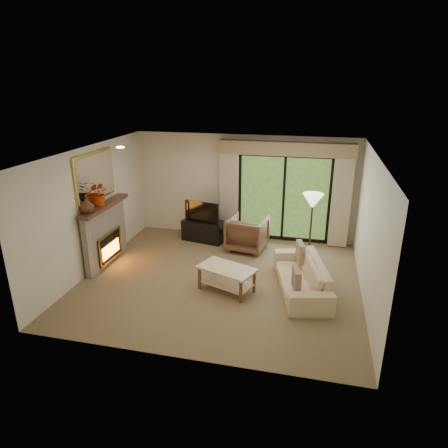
% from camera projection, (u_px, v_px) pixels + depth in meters
% --- Properties ---
extents(floor, '(5.50, 5.50, 0.00)m').
position_uv_depth(floor, '(221.00, 279.00, 8.15)').
color(floor, olive).
rests_on(floor, ground).
extents(ceiling, '(5.50, 5.50, 0.00)m').
position_uv_depth(ceiling, '(220.00, 152.00, 7.25)').
color(ceiling, silver).
rests_on(ceiling, ground).
extents(wall_back, '(5.00, 0.00, 5.00)m').
position_uv_depth(wall_back, '(244.00, 187.00, 9.98)').
color(wall_back, beige).
rests_on(wall_back, ground).
extents(wall_front, '(5.00, 0.00, 5.00)m').
position_uv_depth(wall_front, '(177.00, 279.00, 5.41)').
color(wall_front, beige).
rests_on(wall_front, ground).
extents(wall_left, '(0.00, 5.00, 5.00)m').
position_uv_depth(wall_left, '(92.00, 209.00, 8.29)').
color(wall_left, beige).
rests_on(wall_left, ground).
extents(wall_right, '(0.00, 5.00, 5.00)m').
position_uv_depth(wall_right, '(370.00, 231.00, 7.10)').
color(wall_right, beige).
rests_on(wall_right, ground).
extents(fireplace, '(0.24, 1.70, 1.37)m').
position_uv_depth(fireplace, '(105.00, 234.00, 8.66)').
color(fireplace, gray).
rests_on(fireplace, floor).
extents(mirror, '(0.07, 1.45, 1.02)m').
position_uv_depth(mirror, '(95.00, 177.00, 8.24)').
color(mirror, gold).
rests_on(mirror, wall_left).
extents(sliding_door, '(2.26, 0.10, 2.16)m').
position_uv_depth(sliding_door, '(284.00, 198.00, 9.79)').
color(sliding_door, black).
rests_on(sliding_door, floor).
extents(curtain_left, '(0.45, 0.18, 2.35)m').
position_uv_depth(curtain_left, '(229.00, 192.00, 9.95)').
color(curtain_left, tan).
rests_on(curtain_left, floor).
extents(curtain_right, '(0.45, 0.18, 2.35)m').
position_uv_depth(curtain_right, '(341.00, 199.00, 9.36)').
color(curtain_right, tan).
rests_on(curtain_right, floor).
extents(cornice, '(3.20, 0.24, 0.32)m').
position_uv_depth(cornice, '(286.00, 149.00, 9.29)').
color(cornice, '#9F815D').
rests_on(cornice, wall_back).
extents(media_console, '(1.11, 0.66, 0.52)m').
position_uv_depth(media_console, '(204.00, 231.00, 10.04)').
color(media_console, black).
rests_on(media_console, floor).
extents(tv, '(0.91, 0.29, 0.52)m').
position_uv_depth(tv, '(203.00, 211.00, 9.86)').
color(tv, black).
rests_on(tv, media_console).
extents(armchair, '(0.98, 1.01, 0.81)m').
position_uv_depth(armchair, '(247.00, 233.00, 9.45)').
color(armchair, brown).
rests_on(armchair, floor).
extents(sofa, '(1.27, 2.19, 0.60)m').
position_uv_depth(sofa, '(301.00, 276.00, 7.66)').
color(sofa, beige).
rests_on(sofa, floor).
extents(pillow_near, '(0.20, 0.41, 0.40)m').
position_uv_depth(pillow_near, '(296.00, 279.00, 7.06)').
color(pillow_near, brown).
rests_on(pillow_near, sofa).
extents(pillow_far, '(0.21, 0.43, 0.42)m').
position_uv_depth(pillow_far, '(300.00, 253.00, 8.14)').
color(pillow_far, brown).
rests_on(pillow_far, sofa).
extents(coffee_table, '(1.21, 0.93, 0.48)m').
position_uv_depth(coffee_table, '(227.00, 279.00, 7.66)').
color(coffee_table, beige).
rests_on(coffee_table, floor).
extents(floor_lamp, '(0.44, 0.44, 1.61)m').
position_uv_depth(floor_lamp, '(310.00, 230.00, 8.54)').
color(floor_lamp, '#FFF8D1').
rests_on(floor_lamp, floor).
extents(vase, '(0.35, 0.35, 0.30)m').
position_uv_depth(vase, '(87.00, 205.00, 7.83)').
color(vase, '#4B2B1F').
rests_on(vase, fireplace).
extents(branches, '(0.47, 0.41, 0.52)m').
position_uv_depth(branches, '(99.00, 193.00, 8.23)').
color(branches, '#C43409').
rests_on(branches, fireplace).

